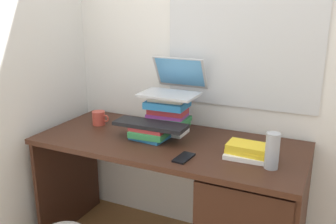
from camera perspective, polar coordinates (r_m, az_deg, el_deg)
The scene contains 12 objects.
wall_back at distance 2.31m, azimuth 4.19°, elevation 11.84°, with size 6.00×0.06×2.60m.
wall_left at distance 2.45m, azimuth -18.49°, elevation 11.32°, with size 0.05×6.00×2.60m, color silver.
desk at distance 2.10m, azimuth 9.64°, elevation -14.77°, with size 1.51×0.66×0.74m.
book_stack_tall at distance 2.19m, azimuth -0.02°, elevation -0.35°, with size 0.26×0.20×0.23m.
book_stack_keyboard_riser at distance 2.11m, azimuth -2.83°, elevation -3.20°, with size 0.21×0.18×0.08m.
book_stack_side at distance 1.91m, azimuth 12.46°, elevation -5.93°, with size 0.24×0.17×0.07m.
laptop at distance 2.21m, azimuth 0.89°, elevation 4.17°, with size 0.33×0.32×0.21m.
keyboard at distance 2.09m, azimuth -2.74°, elevation -1.96°, with size 0.42×0.14×0.02m, color black.
computer_mouse at distance 2.02m, azimuth 10.00°, elevation -5.02°, with size 0.06×0.10×0.04m, color #A5A8AD.
mug at distance 2.40m, azimuth -10.56°, elevation -0.91°, with size 0.12×0.08×0.09m.
water_bottle at distance 1.80m, azimuth 15.73°, elevation -5.77°, with size 0.07×0.07×0.17m, color #999EA5.
cell_phone at distance 1.87m, azimuth 2.44°, elevation -7.03°, with size 0.07×0.14×0.01m, color black.
Camera 1 is at (0.83, -1.77, 1.49)m, focal length 39.67 mm.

